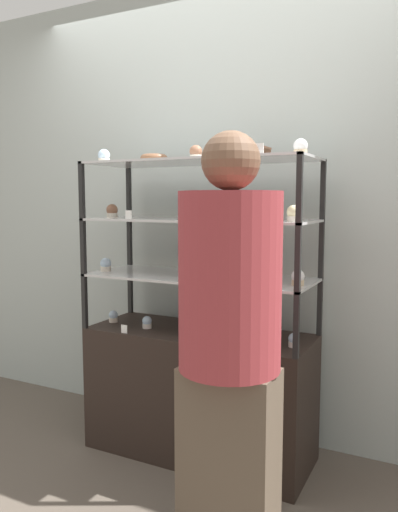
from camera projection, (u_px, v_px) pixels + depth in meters
name	position (u px, v px, depth m)	size (l,w,h in m)	color
ground_plane	(199.00, 452.00, 2.70)	(20.00, 20.00, 0.00)	brown
back_wall	(228.00, 210.00, 2.88)	(8.00, 0.05, 2.60)	#A8B2AD
display_base	(199.00, 393.00, 2.66)	(1.19, 0.45, 0.67)	black
display_riser_lower	(199.00, 280.00, 2.59)	(1.19, 0.45, 0.30)	black
display_riser_middle	(199.00, 223.00, 2.56)	(1.19, 0.45, 0.30)	black
display_riser_upper	(199.00, 164.00, 2.52)	(1.19, 0.45, 0.30)	black
layer_cake_centerpiece	(226.00, 321.00, 2.63)	(0.22, 0.22, 0.11)	beige
sheet_cake_frosted	(244.00, 153.00, 2.44)	(0.22, 0.18, 0.06)	brown
cupcake_0	(113.00, 316.00, 2.82)	(0.05, 0.05, 0.07)	beige
cupcake_1	(147.00, 322.00, 2.69)	(0.05, 0.05, 0.07)	white
cupcake_2	(294.00, 340.00, 2.34)	(0.05, 0.05, 0.07)	white
price_tag_0	(124.00, 329.00, 2.58)	(0.04, 0.00, 0.04)	white
cupcake_3	(106.00, 265.00, 2.77)	(0.06, 0.06, 0.07)	beige
cupcake_4	(189.00, 272.00, 2.49)	(0.06, 0.06, 0.07)	white
cupcake_5	(298.00, 278.00, 2.29)	(0.06, 0.06, 0.07)	#CCB28C
price_tag_1	(182.00, 277.00, 2.40)	(0.04, 0.00, 0.04)	white
cupcake_6	(112.00, 211.00, 2.75)	(0.06, 0.06, 0.07)	beige
cupcake_7	(193.00, 212.00, 2.52)	(0.06, 0.06, 0.07)	beige
cupcake_8	(294.00, 214.00, 2.21)	(0.06, 0.06, 0.07)	beige
price_tag_2	(129.00, 215.00, 2.50)	(0.04, 0.00, 0.04)	white
cupcake_9	(104.00, 156.00, 2.69)	(0.06, 0.06, 0.07)	beige
cupcake_10	(197.00, 153.00, 2.49)	(0.06, 0.06, 0.07)	beige
cupcake_11	(301.00, 147.00, 2.23)	(0.06, 0.06, 0.07)	#CCB28C
price_tag_3	(260.00, 148.00, 2.16)	(0.04, 0.00, 0.04)	white
donut_glazed	(154.00, 158.00, 2.67)	(0.15, 0.15, 0.04)	brown
customer_figure	(230.00, 339.00, 1.82)	(0.37, 0.37, 1.60)	brown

